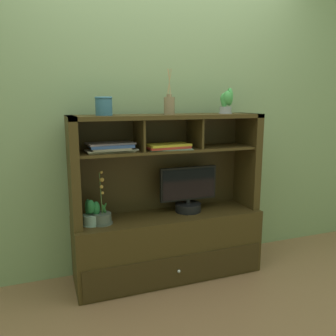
{
  "coord_description": "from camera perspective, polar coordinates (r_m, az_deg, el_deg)",
  "views": [
    {
      "loc": [
        -0.9,
        -2.43,
        1.38
      ],
      "look_at": [
        0.0,
        0.0,
        0.87
      ],
      "focal_mm": 37.06,
      "sensor_mm": 36.0,
      "label": 1
    }
  ],
  "objects": [
    {
      "name": "potted_succulent",
      "position": [
        2.78,
        9.59,
        10.78
      ],
      "size": [
        0.1,
        0.1,
        0.2
      ],
      "color": "#95959C",
      "rests_on": "media_console"
    },
    {
      "name": "potted_orchid",
      "position": [
        2.56,
        -10.82,
        -7.95
      ],
      "size": [
        0.16,
        0.16,
        0.38
      ],
      "color": "#4C564E",
      "rests_on": "media_console"
    },
    {
      "name": "magazine_stack_centre",
      "position": [
        2.47,
        -9.38,
        3.41
      ],
      "size": [
        0.37,
        0.21,
        0.07
      ],
      "color": "gray",
      "rests_on": "media_console"
    },
    {
      "name": "back_wall",
      "position": [
        2.83,
        -1.77,
        11.48
      ],
      "size": [
        6.0,
        0.02,
        2.8
      ],
      "primitive_type": "cube",
      "color": "gray",
      "rests_on": "ground"
    },
    {
      "name": "diffuser_bottle",
      "position": [
        2.57,
        0.21,
        10.28
      ],
      "size": [
        0.08,
        0.08,
        0.33
      ],
      "color": "#836C50",
      "rests_on": "media_console"
    },
    {
      "name": "ceramic_vase",
      "position": [
        2.46,
        -10.52,
        10.0
      ],
      "size": [
        0.12,
        0.12,
        0.13
      ],
      "color": "#336282",
      "rests_on": "media_console"
    },
    {
      "name": "potted_fern",
      "position": [
        2.55,
        -12.43,
        -7.57
      ],
      "size": [
        0.14,
        0.14,
        0.19
      ],
      "color": "#829F96",
      "rests_on": "media_console"
    },
    {
      "name": "media_console",
      "position": [
        2.78,
        -0.04,
        -9.74
      ],
      "size": [
        1.46,
        0.46,
        1.28
      ],
      "color": "#3E2E14",
      "rests_on": "ground"
    },
    {
      "name": "magazine_stack_left",
      "position": [
        2.56,
        0.07,
        3.53
      ],
      "size": [
        0.34,
        0.21,
        0.04
      ],
      "color": "slate",
      "rests_on": "media_console"
    },
    {
      "name": "tv_monitor",
      "position": [
        2.75,
        3.35,
        -4.16
      ],
      "size": [
        0.47,
        0.21,
        0.36
      ],
      "color": "black",
      "rests_on": "media_console"
    },
    {
      "name": "floor_plane",
      "position": [
        2.94,
        -0.0,
        -17.09
      ],
      "size": [
        6.0,
        6.0,
        0.02
      ],
      "primitive_type": "cube",
      "color": "#986B4C",
      "rests_on": "ground"
    }
  ]
}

